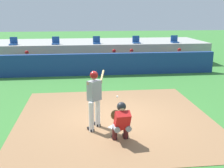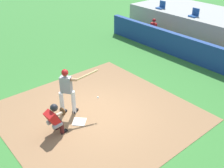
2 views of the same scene
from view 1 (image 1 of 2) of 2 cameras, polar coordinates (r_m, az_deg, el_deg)
name	(u,v)px [view 1 (image 1 of 2)]	position (r m, az deg, el deg)	size (l,w,h in m)	color
ground_plane	(114,118)	(9.39, 0.49, -7.01)	(80.00, 80.00, 0.00)	#387A33
dirt_infield	(114,118)	(9.39, 0.49, -6.97)	(6.40, 6.40, 0.01)	#936B47
home_plate	(118,127)	(8.65, 1.15, -8.82)	(0.44, 0.44, 0.02)	white
batter_at_plate	(95,96)	(8.26, -3.59, -2.50)	(0.64, 1.39, 1.80)	silver
catcher_crouched	(121,120)	(7.63, 1.86, -7.42)	(0.52, 2.02, 1.13)	gray
dugout_wall	(100,64)	(15.46, -2.47, 4.07)	(13.00, 0.30, 1.20)	navy
dugout_bench	(99,67)	(16.51, -2.71, 3.44)	(11.80, 0.44, 0.45)	olive
dugout_player_0	(27,62)	(16.51, -17.00, 4.39)	(0.49, 0.70, 1.30)	#939399
dugout_player_1	(114,60)	(16.36, 0.47, 4.95)	(0.49, 0.70, 1.30)	#939399
dugout_player_2	(132,60)	(16.51, 4.06, 5.01)	(0.49, 0.70, 1.30)	#939399
dugout_player_3	(179,59)	(17.29, 13.67, 5.07)	(0.49, 0.70, 1.30)	#939399
stands_platform	(95,51)	(19.77, -3.41, 6.73)	(15.00, 4.40, 1.40)	#9E9E99
stadium_seat_0	(13,43)	(18.59, -19.55, 7.98)	(0.46, 0.46, 0.48)	#1E478C
stadium_seat_1	(56,42)	(18.19, -11.47, 8.40)	(0.46, 0.46, 0.48)	#1E478C
stadium_seat_2	(97,42)	(18.16, -3.18, 8.66)	(0.46, 0.46, 0.48)	#1E478C
stadium_seat_3	(136,41)	(18.50, 4.98, 8.74)	(0.46, 0.46, 0.48)	#1E478C
stadium_seat_4	(175,41)	(19.19, 12.70, 8.66)	(0.46, 0.46, 0.48)	#1E478C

